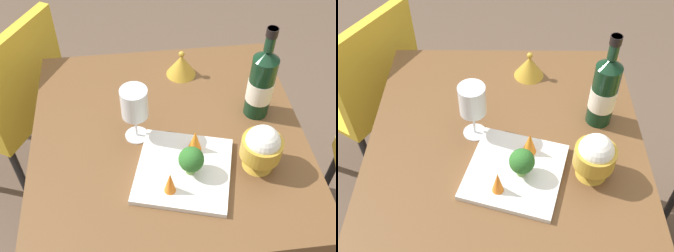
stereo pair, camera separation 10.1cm
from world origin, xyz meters
TOP-DOWN VIEW (x-y plane):
  - ground_plane at (0.00, 0.00)m, footprint 8.00×8.00m
  - dining_table at (0.00, 0.00)m, footprint 0.80×0.80m
  - chair_near_window at (-0.43, -0.55)m, footprint 0.55×0.55m
  - wine_bottle at (-0.06, 0.28)m, footprint 0.08×0.08m
  - wine_glass at (-0.00, -0.09)m, footprint 0.08×0.08m
  - rice_bowl at (0.15, 0.23)m, footprint 0.11×0.11m
  - rice_bowl_lid at (-0.26, 0.08)m, footprint 0.10×0.10m
  - serving_plate at (0.15, 0.03)m, footprint 0.31×0.31m
  - broccoli_floret at (0.16, 0.04)m, footprint 0.07×0.07m
  - carrot_garnish_left at (0.08, 0.07)m, footprint 0.04×0.04m
  - carrot_garnish_right at (0.21, -0.02)m, footprint 0.03×0.03m

SIDE VIEW (x-z plane):
  - ground_plane at x=0.00m, z-range 0.00..0.00m
  - chair_near_window at x=-0.43m, z-range 0.10..0.95m
  - dining_table at x=0.00m, z-range 0.27..0.99m
  - serving_plate at x=0.15m, z-range 0.72..0.74m
  - rice_bowl_lid at x=-0.26m, z-range 0.72..0.81m
  - carrot_garnish_left at x=0.08m, z-range 0.74..0.81m
  - carrot_garnish_right at x=0.21m, z-range 0.74..0.81m
  - broccoli_floret at x=0.16m, z-range 0.75..0.83m
  - rice_bowl at x=0.15m, z-range 0.73..0.87m
  - wine_bottle at x=-0.06m, z-range 0.69..0.99m
  - wine_glass at x=0.00m, z-range 0.76..0.94m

